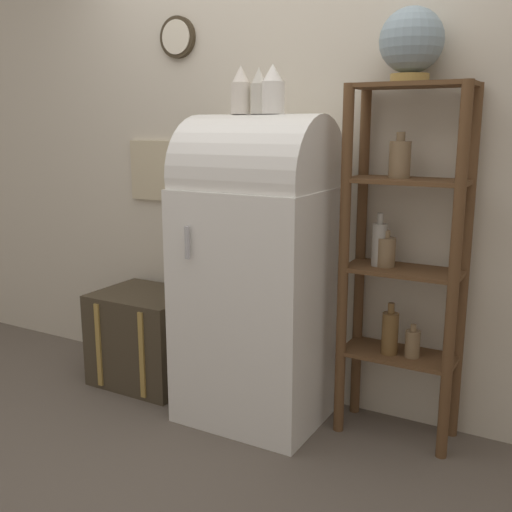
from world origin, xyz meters
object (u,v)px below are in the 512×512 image
object	(u,v)px
refrigerator	(258,265)
globe	(411,42)
vase_right	(273,91)
vase_left	(241,92)
vase_center	(259,92)
suitcase_trunk	(147,337)

from	to	relation	value
refrigerator	globe	bearing A→B (deg)	15.08
globe	vase_right	xyz separation A→B (m)	(-0.59, -0.17, -0.20)
refrigerator	vase_left	size ratio (longest dim) A/B	6.81
refrigerator	vase_center	bearing A→B (deg)	-36.65
suitcase_trunk	vase_left	distance (m)	1.53
vase_center	vase_right	xyz separation A→B (m)	(0.06, 0.02, 0.01)
vase_left	vase_right	distance (m)	0.17
suitcase_trunk	vase_center	size ratio (longest dim) A/B	2.68
vase_right	vase_left	bearing A→B (deg)	-175.01
globe	vase_center	xyz separation A→B (m)	(-0.66, -0.19, -0.20)
suitcase_trunk	globe	size ratio (longest dim) A/B	1.78
vase_center	vase_right	world-z (taller)	vase_right
refrigerator	vase_left	distance (m)	0.85
globe	vase_center	size ratio (longest dim) A/B	1.51
suitcase_trunk	vase_left	bearing A→B (deg)	-3.40
vase_left	suitcase_trunk	bearing A→B (deg)	176.60
vase_right	suitcase_trunk	bearing A→B (deg)	178.26
vase_center	vase_right	distance (m)	0.07
suitcase_trunk	globe	world-z (taller)	globe
vase_left	vase_center	bearing A→B (deg)	-1.66
globe	refrigerator	bearing A→B (deg)	-164.92
refrigerator	suitcase_trunk	world-z (taller)	refrigerator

